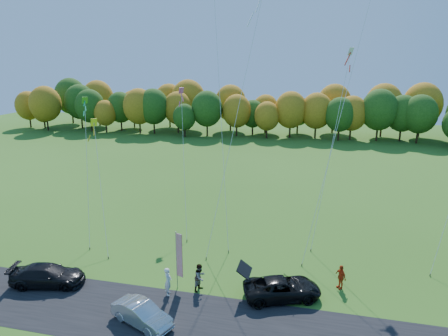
% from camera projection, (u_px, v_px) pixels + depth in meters
% --- Properties ---
extents(ground, '(160.00, 160.00, 0.00)m').
position_uv_depth(ground, '(204.00, 286.00, 28.00)').
color(ground, '#305E19').
extents(asphalt_strip, '(90.00, 6.00, 0.01)m').
position_uv_depth(asphalt_strip, '(186.00, 321.00, 24.25)').
color(asphalt_strip, black).
rests_on(asphalt_strip, ground).
extents(tree_line, '(116.00, 12.00, 10.00)m').
position_uv_depth(tree_line, '(280.00, 138.00, 79.62)').
color(tree_line, '#1E4711').
rests_on(tree_line, ground).
extents(black_suv, '(5.64, 4.01, 1.43)m').
position_uv_depth(black_suv, '(282.00, 288.00, 26.47)').
color(black_suv, black).
rests_on(black_suv, ground).
extents(silver_sedan, '(4.31, 2.87, 1.34)m').
position_uv_depth(silver_sedan, '(142.00, 314.00, 23.86)').
color(silver_sedan, '#BBBCC0').
rests_on(silver_sedan, ground).
extents(dark_truck_a, '(5.41, 3.13, 1.47)m').
position_uv_depth(dark_truck_a, '(48.00, 275.00, 28.00)').
color(dark_truck_a, black).
rests_on(dark_truck_a, ground).
extents(person_tailgate_a, '(0.61, 0.80, 1.96)m').
position_uv_depth(person_tailgate_a, '(168.00, 281.00, 26.78)').
color(person_tailgate_a, white).
rests_on(person_tailgate_a, ground).
extents(person_tailgate_b, '(1.02, 1.14, 1.94)m').
position_uv_depth(person_tailgate_b, '(200.00, 277.00, 27.30)').
color(person_tailgate_b, gray).
rests_on(person_tailgate_b, ground).
extents(person_east, '(0.93, 1.07, 1.73)m').
position_uv_depth(person_east, '(341.00, 277.00, 27.56)').
color(person_east, red).
rests_on(person_east, ground).
extents(feather_flag, '(0.53, 0.25, 4.24)m').
position_uv_depth(feather_flag, '(179.00, 255.00, 27.03)').
color(feather_flag, '#999999').
rests_on(feather_flag, ground).
extents(kite_delta_blue, '(6.10, 12.77, 29.77)m').
position_uv_depth(kite_delta_blue, '(218.00, 71.00, 35.00)').
color(kite_delta_blue, '#4C3F33').
rests_on(kite_delta_blue, ground).
extents(kite_parafoil_orange, '(8.05, 14.02, 30.39)m').
position_uv_depth(kite_parafoil_orange, '(354.00, 64.00, 32.31)').
color(kite_parafoil_orange, '#4C3F33').
rests_on(kite_parafoil_orange, ground).
extents(kite_delta_red, '(3.94, 11.15, 22.92)m').
position_uv_depth(kite_delta_red, '(238.00, 111.00, 33.32)').
color(kite_delta_red, '#4C3F33').
rests_on(kite_delta_red, ground).
extents(kite_diamond_yellow, '(4.75, 6.99, 10.57)m').
position_uv_depth(kite_diamond_yellow, '(101.00, 185.00, 33.93)').
color(kite_diamond_yellow, '#4C3F33').
rests_on(kite_diamond_yellow, ground).
extents(kite_diamond_green, '(2.84, 5.44, 12.45)m').
position_uv_depth(kite_diamond_green, '(87.00, 171.00, 34.32)').
color(kite_diamond_green, '#4C3F33').
rests_on(kite_diamond_green, ground).
extents(kite_diamond_white, '(2.93, 7.08, 16.69)m').
position_uv_depth(kite_diamond_white, '(331.00, 148.00, 33.69)').
color(kite_diamond_white, '#4C3F33').
rests_on(kite_diamond_white, ground).
extents(kite_diamond_pink, '(3.65, 8.98, 12.95)m').
position_uv_depth(kite_diamond_pink, '(184.00, 160.00, 37.40)').
color(kite_diamond_pink, '#4C3F33').
rests_on(kite_diamond_pink, ground).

